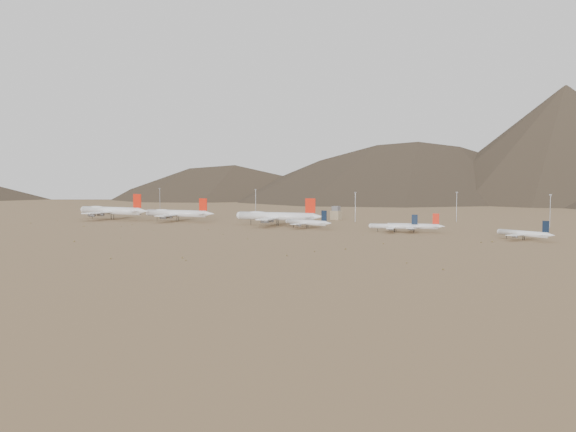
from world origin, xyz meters
The scene contains 16 objects.
ground centered at (0.00, 0.00, 0.00)m, with size 3000.00×3000.00×0.00m, color #9A7450.
mountain_ridge centered at (0.00, 900.00, 150.00)m, with size 4400.00×1000.00×300.00m.
widebody_west centered at (-145.88, 22.25, 8.02)m, with size 78.32×60.14×23.25m.
widebody_centre centered at (-81.13, 34.59, 6.93)m, with size 67.36×52.43×20.10m.
widebody_east centered at (17.02, 37.78, 7.58)m, with size 73.29×57.35×21.99m.
narrowbody_a centered at (50.40, 27.39, 4.59)m, with size 42.62×31.07×14.15m.
narrowbody_b centered at (117.99, 31.43, 4.12)m, with size 37.94×27.87×12.70m.
narrowbody_c centered at (130.25, 37.84, 4.39)m, with size 40.34×29.67×13.52m.
narrowbody_d centered at (206.77, 20.59, 4.20)m, with size 37.23×27.91×12.93m.
control_tower centered at (30.00, 120.00, 5.32)m, with size 8.00×8.00×12.00m.
mast_far_west centered at (-170.48, 115.37, 14.20)m, with size 2.00×0.60×25.70m.
mast_west centered at (-64.39, 134.45, 14.20)m, with size 2.00×0.60×25.70m.
mast_centre centered at (56.97, 101.08, 14.20)m, with size 2.00×0.60×25.70m.
mast_east centered at (130.44, 146.96, 14.20)m, with size 2.00×0.60×25.70m.
mast_far_east centered at (208.31, 120.52, 14.20)m, with size 2.00×0.60×25.70m.
desert_scrub centered at (6.53, -86.84, 0.33)m, with size 387.30×179.02×0.94m.
Camera 1 is at (276.00, -396.61, 42.14)m, focal length 40.00 mm.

